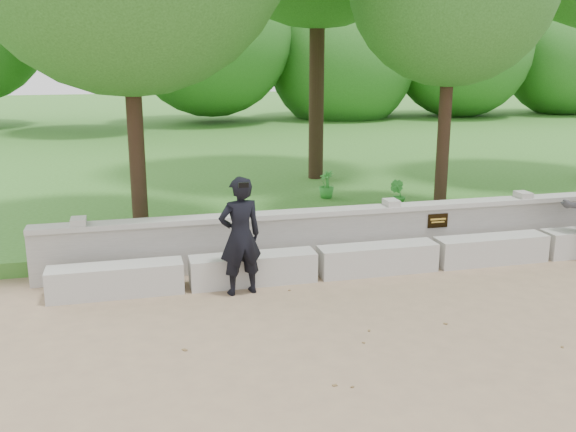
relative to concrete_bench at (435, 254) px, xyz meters
name	(u,v)px	position (x,y,z in m)	size (l,w,h in m)	color
ground	(500,312)	(0.00, -1.90, -0.22)	(80.00, 80.00, 0.00)	#917859
lawn	(271,152)	(0.00, 12.10, -0.10)	(40.00, 22.00, 0.25)	#33681F
concrete_bench	(435,254)	(0.00, 0.00, 0.00)	(11.90, 0.45, 0.45)	#B6B3AC
parapet_wall	(417,229)	(0.00, 0.70, 0.24)	(12.50, 0.35, 0.90)	#ABA9A2
man_main	(240,236)	(-3.25, -0.37, 0.64)	(0.69, 0.62, 1.72)	black
shrub_a	(277,224)	(-2.31, 1.40, 0.29)	(0.28, 0.19, 0.52)	#318E30
shrub_b	(398,195)	(0.60, 2.93, 0.32)	(0.33, 0.27, 0.60)	#318E30
shrub_d	(326,184)	(-0.50, 4.29, 0.33)	(0.34, 0.31, 0.61)	#318E30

